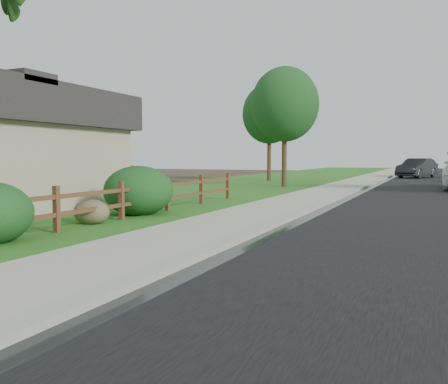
% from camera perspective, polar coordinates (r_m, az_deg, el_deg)
% --- Properties ---
extents(road, '(8.00, 90.00, 0.02)m').
position_cam_1_polar(road, '(37.92, 24.70, 1.19)').
color(road, black).
rests_on(road, ground).
extents(curb, '(0.40, 90.00, 0.12)m').
position_cam_1_polar(curb, '(38.09, 18.37, 1.44)').
color(curb, '#9A998C').
rests_on(curb, ground).
extents(wet_gutter, '(0.50, 90.00, 0.00)m').
position_cam_1_polar(wet_gutter, '(38.06, 18.90, 1.37)').
color(wet_gutter, black).
rests_on(wet_gutter, road).
extents(sidewalk, '(2.20, 90.00, 0.10)m').
position_cam_1_polar(sidewalk, '(38.24, 16.43, 1.48)').
color(sidewalk, '#ABA795').
rests_on(sidewalk, ground).
extents(grass_strip, '(1.60, 90.00, 0.06)m').
position_cam_1_polar(grass_strip, '(38.53, 13.63, 1.52)').
color(grass_strip, '#235E1A').
rests_on(grass_strip, ground).
extents(lawn_near, '(9.00, 90.00, 0.04)m').
position_cam_1_polar(lawn_near, '(39.79, 6.24, 1.68)').
color(lawn_near, '#235E1A').
rests_on(lawn_near, ground).
extents(ranch_fence, '(0.12, 16.92, 1.10)m').
position_cam_1_polar(ranch_fence, '(12.09, -15.60, -1.24)').
color(ranch_fence, '#4E251A').
rests_on(ranch_fence, ground).
extents(dark_car_far, '(3.35, 5.29, 1.65)m').
position_cam_1_polar(dark_car_far, '(43.44, 22.22, 2.69)').
color(dark_car_far, black).
rests_on(dark_car_far, road).
extents(boulder, '(1.12, 0.92, 0.66)m').
position_cam_1_polar(boulder, '(12.56, -15.66, -2.36)').
color(boulder, brown).
rests_on(boulder, ground).
extents(shrub_c, '(2.15, 2.15, 1.49)m').
position_cam_1_polar(shrub_c, '(14.21, -10.25, 0.14)').
color(shrub_c, '#17411B').
rests_on(shrub_c, ground).
extents(shrub_d, '(2.54, 2.54, 1.46)m').
position_cam_1_polar(shrub_d, '(18.15, -11.75, 0.93)').
color(shrub_d, '#17411B').
rests_on(shrub_d, ground).
extents(tree_near_left, '(3.92, 3.92, 6.94)m').
position_cam_1_polar(tree_near_left, '(27.94, 7.32, 10.39)').
color(tree_near_left, '#3E2519').
rests_on(tree_near_left, ground).
extents(tree_mid_left, '(3.96, 3.96, 7.08)m').
position_cam_1_polar(tree_mid_left, '(35.06, 5.49, 9.32)').
color(tree_mid_left, '#3E2519').
rests_on(tree_mid_left, ground).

